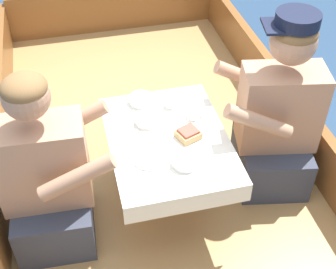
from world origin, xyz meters
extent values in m
plane|color=navy|center=(0.00, 0.00, 0.00)|extent=(60.00, 60.00, 0.00)
cube|color=#A87F4C|center=(0.00, 0.00, 0.16)|extent=(1.77, 3.70, 0.31)
cube|color=brown|center=(0.85, 0.00, 0.47)|extent=(0.06, 3.70, 0.31)
cube|color=brown|center=(0.00, 1.82, 0.49)|extent=(1.65, 0.06, 0.36)
cylinder|color=#B2B2B7|center=(0.00, -0.11, 0.52)|extent=(0.07, 0.07, 0.41)
cube|color=#A87F4C|center=(0.00, -0.11, 0.74)|extent=(0.54, 0.74, 0.02)
cube|color=white|center=(0.00, -0.11, 0.75)|extent=(0.57, 0.77, 0.00)
cube|color=white|center=(0.00, -0.49, 0.70)|extent=(0.57, 0.00, 0.10)
cube|color=white|center=(0.00, 0.27, 0.70)|extent=(0.57, 0.00, 0.10)
cube|color=#333847|center=(-0.59, -0.18, 0.44)|extent=(0.38, 0.46, 0.26)
cube|color=tan|center=(-0.59, -0.18, 0.79)|extent=(0.41, 0.24, 0.43)
sphere|color=tan|center=(-0.59, -0.18, 1.15)|extent=(0.19, 0.19, 0.19)
ellipsoid|color=brown|center=(-0.59, -0.18, 1.19)|extent=(0.18, 0.18, 0.11)
cylinder|color=tan|center=(-0.43, -0.01, 0.85)|extent=(0.34, 0.09, 0.21)
cylinder|color=tan|center=(-0.45, -0.37, 0.85)|extent=(0.34, 0.09, 0.21)
cube|color=#333847|center=(0.59, -0.07, 0.44)|extent=(0.44, 0.50, 0.26)
cube|color=tan|center=(0.59, -0.07, 0.79)|extent=(0.43, 0.29, 0.44)
sphere|color=tan|center=(0.59, -0.07, 1.17)|extent=(0.22, 0.22, 0.22)
ellipsoid|color=brown|center=(0.59, -0.07, 1.22)|extent=(0.21, 0.21, 0.12)
cylinder|color=tan|center=(0.41, -0.22, 0.86)|extent=(0.34, 0.13, 0.21)
cylinder|color=tan|center=(0.47, 0.13, 0.86)|extent=(0.34, 0.13, 0.21)
cylinder|color=black|center=(0.59, -0.07, 1.28)|extent=(0.20, 0.20, 0.06)
cube|color=black|center=(0.49, -0.05, 1.25)|extent=(0.13, 0.17, 0.01)
cylinder|color=white|center=(0.09, -0.14, 0.75)|extent=(0.19, 0.19, 0.01)
cylinder|color=white|center=(-0.11, -0.22, 0.75)|extent=(0.18, 0.18, 0.01)
cube|color=tan|center=(0.09, -0.14, 0.78)|extent=(0.13, 0.12, 0.04)
cube|color=#B74C3D|center=(0.09, -0.14, 0.80)|extent=(0.11, 0.10, 0.01)
cylinder|color=white|center=(-0.07, 0.19, 0.77)|extent=(0.12, 0.12, 0.04)
cylinder|color=beige|center=(-0.07, 0.19, 0.78)|extent=(0.10, 0.10, 0.02)
cylinder|color=white|center=(-0.08, 0.02, 0.77)|extent=(0.11, 0.11, 0.04)
cylinder|color=beige|center=(-0.08, 0.02, 0.78)|extent=(0.09, 0.09, 0.02)
cylinder|color=white|center=(0.03, -0.30, 0.77)|extent=(0.12, 0.12, 0.04)
cylinder|color=beige|center=(0.03, -0.30, 0.78)|extent=(0.10, 0.10, 0.02)
cylinder|color=white|center=(0.07, 0.13, 0.78)|extent=(0.06, 0.06, 0.06)
torus|color=white|center=(0.11, 0.13, 0.78)|extent=(0.04, 0.01, 0.04)
cylinder|color=#3D2314|center=(0.07, 0.13, 0.80)|extent=(0.05, 0.05, 0.01)
cylinder|color=white|center=(0.16, 0.01, 0.78)|extent=(0.06, 0.06, 0.06)
torus|color=white|center=(0.20, 0.01, 0.78)|extent=(0.04, 0.01, 0.04)
cylinder|color=#3D2314|center=(0.16, 0.01, 0.80)|extent=(0.05, 0.05, 0.01)
cube|color=silver|center=(-0.03, -0.06, 0.75)|extent=(0.11, 0.14, 0.00)
cube|color=silver|center=(-0.07, 0.00, 0.75)|extent=(0.04, 0.04, 0.00)
cube|color=silver|center=(0.04, 0.23, 0.75)|extent=(0.17, 0.01, 0.00)
cube|color=silver|center=(-0.23, -0.27, 0.75)|extent=(0.05, 0.17, 0.00)
ellipsoid|color=silver|center=(-0.21, -0.20, 0.75)|extent=(0.04, 0.02, 0.01)
cube|color=silver|center=(-0.19, -0.12, 0.75)|extent=(0.07, 0.16, 0.00)
ellipsoid|color=silver|center=(-0.21, -0.06, 0.75)|extent=(0.04, 0.02, 0.01)
camera|label=1|loc=(-0.40, -1.74, 2.25)|focal=50.00mm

